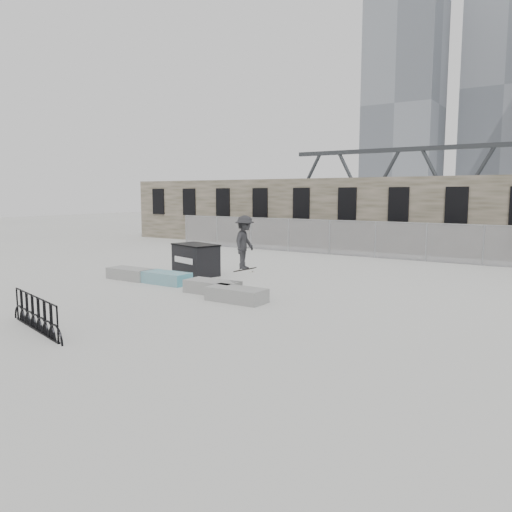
{
  "coord_description": "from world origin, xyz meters",
  "views": [
    {
      "loc": [
        12.29,
        -13.95,
        3.53
      ],
      "look_at": [
        2.53,
        0.87,
        1.3
      ],
      "focal_mm": 35.0,
      "sensor_mm": 36.0,
      "label": 1
    }
  ],
  "objects": [
    {
      "name": "ground",
      "position": [
        0.0,
        0.0,
        0.0
      ],
      "size": [
        120.0,
        120.0,
        0.0
      ],
      "primitive_type": "plane",
      "color": "#B9B9B3",
      "rests_on": "ground"
    },
    {
      "name": "stone_wall",
      "position": [
        0.0,
        16.24,
        2.26
      ],
      "size": [
        36.0,
        2.58,
        4.5
      ],
      "color": "brown",
      "rests_on": "ground"
    },
    {
      "name": "chainlink_fence",
      "position": [
        -0.0,
        12.5,
        1.04
      ],
      "size": [
        22.06,
        0.06,
        2.02
      ],
      "color": "gray",
      "rests_on": "ground"
    },
    {
      "name": "planter_far_left",
      "position": [
        -3.26,
        0.21,
        0.25
      ],
      "size": [
        2.0,
        0.9,
        0.46
      ],
      "color": "gray",
      "rests_on": "ground"
    },
    {
      "name": "planter_center_left",
      "position": [
        -1.31,
        0.27,
        0.25
      ],
      "size": [
        2.0,
        0.9,
        0.46
      ],
      "color": "teal",
      "rests_on": "ground"
    },
    {
      "name": "planter_center_right",
      "position": [
        1.42,
        -0.25,
        0.25
      ],
      "size": [
        2.0,
        0.9,
        0.46
      ],
      "color": "gray",
      "rests_on": "ground"
    },
    {
      "name": "planter_offset",
      "position": [
        2.92,
        -0.87,
        0.25
      ],
      "size": [
        2.0,
        0.9,
        0.46
      ],
      "color": "gray",
      "rests_on": "ground"
    },
    {
      "name": "dumpster",
      "position": [
        -1.7,
        2.53,
        0.69
      ],
      "size": [
        2.33,
        1.79,
        1.36
      ],
      "rotation": [
        0.0,
        0.0,
        -0.29
      ],
      "color": "black",
      "rests_on": "ground"
    },
    {
      "name": "bike_rack",
      "position": [
        0.62,
        -6.58,
        0.44
      ],
      "size": [
        3.48,
        0.98,
        0.9
      ],
      "rotation": [
        0.0,
        0.0,
        -0.26
      ],
      "color": "black",
      "rests_on": "ground"
    },
    {
      "name": "skyline_towers",
      "position": [
        -1.01,
        93.81,
        20.79
      ],
      "size": [
        58.0,
        28.0,
        48.0
      ],
      "color": "slate",
      "rests_on": "ground"
    },
    {
      "name": "skateboarder",
      "position": [
        2.73,
        -0.13,
        1.88
      ],
      "size": [
        0.91,
        1.29,
        1.95
      ],
      "rotation": [
        0.0,
        0.0,
        1.79
      ],
      "color": "#242426",
      "rests_on": "ground"
    }
  ]
}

